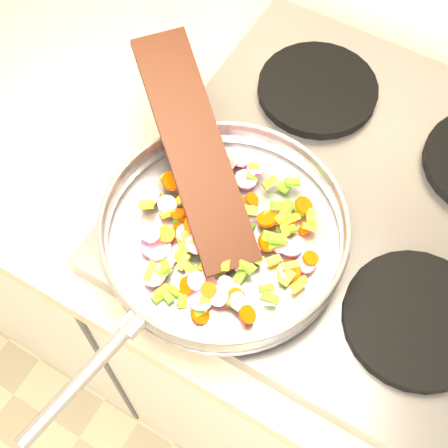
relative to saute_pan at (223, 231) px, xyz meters
The scene contains 7 objects.
cooktop 0.22m from the saute_pan, 53.06° to the left, with size 0.60×0.60×0.04m, color #939399.
grate_fl 0.05m from the saute_pan, 107.87° to the left, with size 0.19×0.19×0.02m, color black.
grate_fr 0.27m from the saute_pan, ahead, with size 0.19×0.19×0.02m, color black.
grate_bl 0.31m from the saute_pan, 91.91° to the left, with size 0.19×0.19×0.02m, color black.
saute_pan is the anchor object (origin of this frame).
vegetable_heap 0.01m from the saute_pan, 126.66° to the left, with size 0.27×0.26×0.05m.
wooden_spatula 0.12m from the saute_pan, 141.78° to the left, with size 0.33×0.08×0.02m, color black.
Camera 1 is at (-0.63, 1.16, 1.71)m, focal length 50.00 mm.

